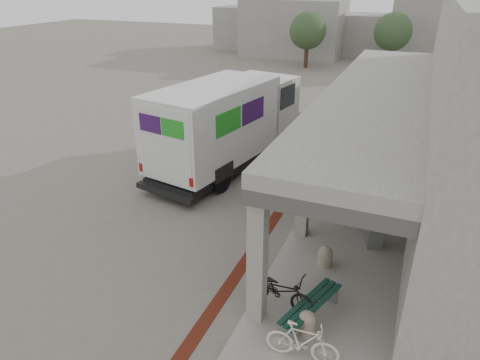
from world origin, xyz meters
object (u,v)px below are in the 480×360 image
at_px(utility_cabinet, 375,231).
at_px(bicycle_cream, 303,342).
at_px(fedex_truck, 229,122).
at_px(bench, 311,307).
at_px(bicycle_black, 280,290).

xyz_separation_m(utility_cabinet, bicycle_cream, (-0.87, -5.00, -0.02)).
bearing_deg(bicycle_cream, fedex_truck, 28.89).
bearing_deg(bench, utility_cabinet, 94.10).
height_order(fedex_truck, bicycle_cream, fedex_truck).
relative_size(bench, bicycle_black, 1.14).
xyz_separation_m(utility_cabinet, bicycle_black, (-1.80, -3.62, -0.01)).
height_order(utility_cabinet, bicycle_cream, utility_cabinet).
distance_m(utility_cabinet, bicycle_black, 4.04).
distance_m(utility_cabinet, bicycle_cream, 5.08).
height_order(bench, bicycle_cream, bicycle_cream).
relative_size(fedex_truck, utility_cabinet, 9.06).
bearing_deg(bench, bicycle_cream, -65.10).
bearing_deg(fedex_truck, bench, -44.31).
xyz_separation_m(bicycle_black, bicycle_cream, (0.93, -1.38, -0.01)).
distance_m(bicycle_black, bicycle_cream, 1.67).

